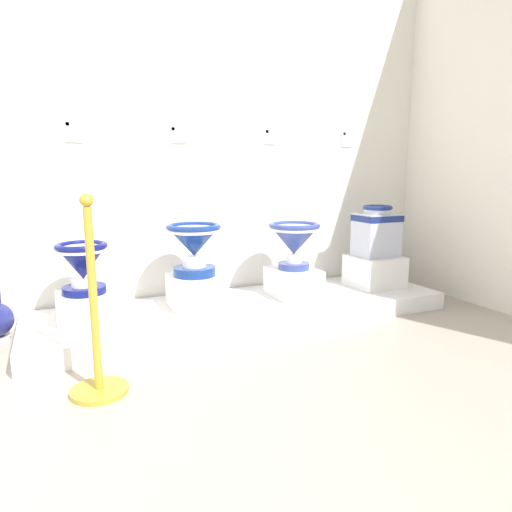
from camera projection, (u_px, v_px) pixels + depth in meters
name	position (u px, v px, depth m)	size (l,w,h in m)	color
ground_plane	(397.00, 429.00, 1.90)	(5.69, 5.66, 0.02)	#A3998C
wall_back	(223.00, 113.00, 3.47)	(3.89, 0.06, 3.04)	white
display_platform	(248.00, 310.00, 3.31)	(3.03, 0.84, 0.13)	white
plinth_block_broad_patterned	(86.00, 307.00, 2.88)	(0.35, 0.31, 0.18)	white
antique_toilet_broad_patterned	(82.00, 263.00, 2.82)	(0.32, 0.32, 0.32)	navy
plinth_block_leftmost	(195.00, 291.00, 3.16)	(0.34, 0.34, 0.23)	white
antique_toilet_leftmost	(194.00, 243.00, 3.10)	(0.38, 0.38, 0.36)	navy
plinth_block_slender_white	(293.00, 282.00, 3.45)	(0.33, 0.38, 0.21)	white
antique_toilet_slender_white	(294.00, 239.00, 3.39)	(0.39, 0.39, 0.35)	#344491
plinth_block_rightmost	(374.00, 271.00, 3.76)	(0.39, 0.38, 0.25)	white
antique_toilet_rightmost	(376.00, 230.00, 3.70)	(0.34, 0.27, 0.42)	silver
info_placard_first	(73.00, 131.00, 3.02)	(0.11, 0.01, 0.15)	white
info_placard_second	(178.00, 134.00, 3.32)	(0.13, 0.01, 0.13)	white
info_placard_third	(271.00, 136.00, 3.63)	(0.11, 0.01, 0.12)	white
info_placard_fourth	(348.00, 139.00, 3.93)	(0.12, 0.01, 0.14)	white
stanchion_post_near_left	(96.00, 342.00, 2.15)	(0.28, 0.28, 0.97)	gold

